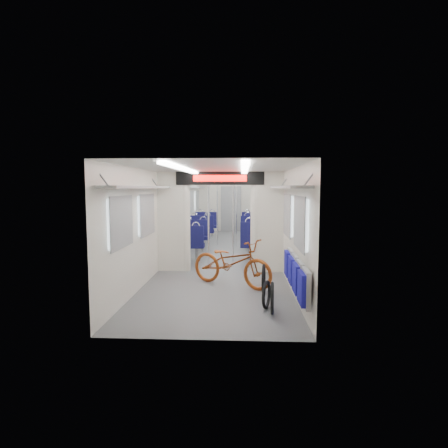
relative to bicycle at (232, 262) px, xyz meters
name	(u,v)px	position (x,y,z in m)	size (l,w,h in m)	color
carriage	(224,204)	(-0.30, 3.07, 1.03)	(12.00, 12.02, 2.31)	#515456
bicycle	(232,262)	(0.00, 0.00, 0.00)	(0.63, 1.80, 0.94)	#893B14
flip_bench	(295,274)	(1.05, -1.42, 0.11)	(0.12, 2.10, 0.51)	gray
bike_hoop_a	(272,300)	(0.67, -1.63, -0.25)	(0.50, 0.50, 0.05)	black
bike_hoop_b	(266,296)	(0.60, -1.37, -0.27)	(0.46, 0.46, 0.05)	black
bike_hoop_c	(264,280)	(0.61, -0.46, -0.23)	(0.54, 0.54, 0.05)	black
seat_bay_near_left	(192,237)	(-1.24, 3.31, 0.05)	(0.88, 1.92, 1.05)	#0D0D3A
seat_bay_near_right	(257,235)	(0.63, 3.64, 0.10)	(0.95, 2.27, 1.16)	#0D0D3A
seat_bay_far_left	(204,225)	(-1.24, 6.64, 0.06)	(0.90, 2.00, 1.08)	#0D0D3A
seat_bay_far_right	(254,225)	(0.63, 6.60, 0.06)	(0.90, 2.02, 1.08)	#0D0D3A
stanchion_near_left	(209,220)	(-0.61, 1.75, 0.68)	(0.04, 0.04, 2.30)	silver
stanchion_near_right	(233,220)	(-0.02, 1.76, 0.68)	(0.04, 0.04, 2.30)	silver
stanchion_far_left	(217,211)	(-0.64, 5.23, 0.68)	(0.05, 0.05, 2.30)	silver
stanchion_far_right	(236,212)	(0.01, 4.97, 0.68)	(0.04, 0.04, 2.30)	silver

